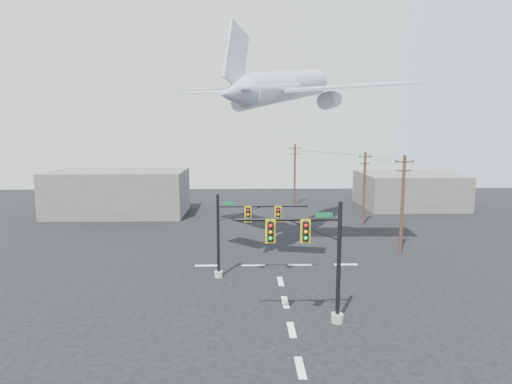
{
  "coord_description": "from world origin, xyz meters",
  "views": [
    {
      "loc": [
        -2.64,
        -23.36,
        11.53
      ],
      "look_at": [
        -1.95,
        5.0,
        7.38
      ],
      "focal_mm": 30.0,
      "sensor_mm": 36.0,
      "label": 1
    }
  ],
  "objects_px": {
    "utility_pole_a": "(402,202)",
    "utility_pole_b": "(364,187)",
    "utility_pole_c": "(295,173)",
    "airliner": "(286,87)",
    "signal_mast_far": "(238,233)",
    "signal_mast_near": "(317,260)"
  },
  "relations": [
    {
      "from": "signal_mast_far",
      "to": "airliner",
      "type": "distance_m",
      "value": 16.7
    },
    {
      "from": "utility_pole_a",
      "to": "utility_pole_b",
      "type": "distance_m",
      "value": 12.02
    },
    {
      "from": "signal_mast_far",
      "to": "utility_pole_a",
      "type": "xyz_separation_m",
      "value": [
        15.26,
        6.58,
        1.22
      ]
    },
    {
      "from": "utility_pole_b",
      "to": "airliner",
      "type": "bearing_deg",
      "value": -162.69
    },
    {
      "from": "signal_mast_near",
      "to": "utility_pole_a",
      "type": "bearing_deg",
      "value": 54.68
    },
    {
      "from": "utility_pole_b",
      "to": "signal_mast_near",
      "type": "bearing_deg",
      "value": -131.35
    },
    {
      "from": "signal_mast_near",
      "to": "airliner",
      "type": "bearing_deg",
      "value": 90.57
    },
    {
      "from": "signal_mast_near",
      "to": "signal_mast_far",
      "type": "xyz_separation_m",
      "value": [
        -4.8,
        8.17,
        -0.34
      ]
    },
    {
      "from": "utility_pole_b",
      "to": "utility_pole_c",
      "type": "bearing_deg",
      "value": 94.81
    },
    {
      "from": "utility_pole_b",
      "to": "airliner",
      "type": "height_order",
      "value": "airliner"
    },
    {
      "from": "airliner",
      "to": "signal_mast_near",
      "type": "bearing_deg",
      "value": -152.24
    },
    {
      "from": "signal_mast_far",
      "to": "utility_pole_b",
      "type": "relative_size",
      "value": 0.82
    },
    {
      "from": "signal_mast_near",
      "to": "airliner",
      "type": "relative_size",
      "value": 0.3
    },
    {
      "from": "signal_mast_near",
      "to": "utility_pole_c",
      "type": "distance_m",
      "value": 41.31
    },
    {
      "from": "utility_pole_a",
      "to": "airliner",
      "type": "distance_m",
      "value": 15.73
    },
    {
      "from": "utility_pole_b",
      "to": "utility_pole_c",
      "type": "xyz_separation_m",
      "value": [
        -6.81,
        14.39,
        0.23
      ]
    },
    {
      "from": "signal_mast_far",
      "to": "utility_pole_a",
      "type": "bearing_deg",
      "value": 23.33
    },
    {
      "from": "utility_pole_a",
      "to": "airliner",
      "type": "height_order",
      "value": "airliner"
    },
    {
      "from": "signal_mast_far",
      "to": "utility_pole_c",
      "type": "height_order",
      "value": "utility_pole_c"
    },
    {
      "from": "signal_mast_near",
      "to": "signal_mast_far",
      "type": "relative_size",
      "value": 1.02
    },
    {
      "from": "utility_pole_c",
      "to": "airliner",
      "type": "height_order",
      "value": "airliner"
    },
    {
      "from": "utility_pole_a",
      "to": "utility_pole_c",
      "type": "height_order",
      "value": "utility_pole_c"
    }
  ]
}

